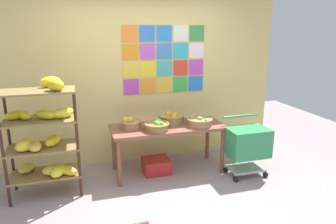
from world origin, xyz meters
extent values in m
plane|color=gray|center=(0.00, 0.00, 0.00)|extent=(9.12, 9.12, 0.00)
cube|color=#DBC370|center=(0.00, 1.59, 1.40)|extent=(4.35, 0.06, 2.81)
cube|color=orange|center=(-0.18, 1.55, 1.97)|extent=(0.24, 0.01, 0.24)
cube|color=#3473C9|center=(0.08, 1.55, 1.97)|extent=(0.24, 0.01, 0.24)
cube|color=#2B81CD|center=(0.34, 1.55, 1.97)|extent=(0.24, 0.01, 0.24)
cube|color=silver|center=(0.60, 1.55, 1.97)|extent=(0.24, 0.01, 0.24)
cube|color=#368E46|center=(0.86, 1.55, 1.97)|extent=(0.24, 0.01, 0.24)
cube|color=orange|center=(-0.18, 1.55, 1.71)|extent=(0.24, 0.01, 0.24)
cube|color=#AD55B7|center=(0.08, 1.55, 1.71)|extent=(0.24, 0.01, 0.24)
cube|color=#3979BB|center=(0.34, 1.55, 1.71)|extent=(0.24, 0.01, 0.24)
cube|color=#2DA7C0|center=(0.60, 1.55, 1.71)|extent=(0.24, 0.01, 0.24)
cube|color=white|center=(0.86, 1.55, 1.71)|extent=(0.24, 0.01, 0.24)
cube|color=yellow|center=(-0.18, 1.55, 1.45)|extent=(0.24, 0.01, 0.24)
cube|color=yellow|center=(0.08, 1.55, 1.45)|extent=(0.24, 0.01, 0.24)
cube|color=teal|center=(0.34, 1.55, 1.45)|extent=(0.24, 0.01, 0.24)
cube|color=red|center=(0.60, 1.55, 1.45)|extent=(0.24, 0.01, 0.24)
cube|color=#B044B4|center=(0.86, 1.55, 1.45)|extent=(0.24, 0.01, 0.24)
cube|color=#AA41AE|center=(-0.18, 1.55, 1.19)|extent=(0.24, 0.01, 0.24)
cube|color=orange|center=(0.08, 1.55, 1.19)|extent=(0.24, 0.01, 0.24)
cube|color=gold|center=(0.34, 1.55, 1.19)|extent=(0.24, 0.01, 0.24)
cube|color=green|center=(0.60, 1.55, 1.19)|extent=(0.24, 0.01, 0.24)
cube|color=blue|center=(0.86, 1.55, 1.19)|extent=(0.24, 0.01, 0.24)
cylinder|color=#3A2118|center=(-1.84, 0.61, 0.67)|extent=(0.04, 0.04, 1.34)
cylinder|color=#3A2118|center=(-1.02, 0.61, 0.67)|extent=(0.04, 0.04, 1.34)
cylinder|color=#3A2118|center=(-1.84, 1.03, 0.67)|extent=(0.04, 0.04, 1.34)
cylinder|color=#3A2118|center=(-1.02, 1.03, 0.67)|extent=(0.04, 0.04, 1.34)
cube|color=olive|center=(-1.43, 0.82, 0.27)|extent=(0.86, 0.45, 0.03)
ellipsoid|color=gold|center=(-1.32, 0.75, 0.35)|extent=(0.32, 0.24, 0.13)
ellipsoid|color=yellow|center=(-1.66, 0.93, 0.34)|extent=(0.25, 0.30, 0.11)
ellipsoid|color=yellow|center=(-1.27, 0.69, 0.35)|extent=(0.25, 0.31, 0.13)
ellipsoid|color=yellow|center=(-1.16, 0.70, 0.34)|extent=(0.31, 0.30, 0.11)
cube|color=olive|center=(-1.43, 0.82, 0.62)|extent=(0.86, 0.45, 0.02)
ellipsoid|color=yellow|center=(-1.31, 0.82, 0.70)|extent=(0.24, 0.30, 0.13)
ellipsoid|color=yellow|center=(-1.63, 0.73, 0.69)|extent=(0.26, 0.24, 0.11)
ellipsoid|color=yellow|center=(-1.62, 0.73, 0.71)|extent=(0.25, 0.25, 0.15)
ellipsoid|color=gold|center=(-1.52, 0.72, 0.69)|extent=(0.24, 0.33, 0.11)
cube|color=olive|center=(-1.43, 0.82, 0.98)|extent=(0.86, 0.45, 0.02)
ellipsoid|color=yellow|center=(-1.70, 0.89, 1.04)|extent=(0.31, 0.27, 0.10)
ellipsoid|color=yellow|center=(-1.36, 0.81, 1.05)|extent=(0.32, 0.28, 0.11)
ellipsoid|color=yellow|center=(-1.61, 0.86, 1.05)|extent=(0.23, 0.27, 0.11)
ellipsoid|color=yellow|center=(-1.16, 0.80, 1.05)|extent=(0.31, 0.27, 0.13)
cube|color=olive|center=(-1.43, 0.82, 1.33)|extent=(0.86, 0.45, 0.02)
ellipsoid|color=yellow|center=(-1.28, 0.98, 1.41)|extent=(0.28, 0.18, 0.13)
ellipsoid|color=yellow|center=(-1.21, 0.71, 1.42)|extent=(0.27, 0.27, 0.14)
cube|color=brown|center=(0.23, 1.01, 0.68)|extent=(1.62, 0.66, 0.04)
cylinder|color=brown|center=(-0.52, 0.74, 0.33)|extent=(0.06, 0.06, 0.66)
cylinder|color=brown|center=(0.98, 0.74, 0.33)|extent=(0.06, 0.06, 0.66)
cylinder|color=brown|center=(-0.52, 1.28, 0.33)|extent=(0.06, 0.06, 0.66)
cylinder|color=brown|center=(0.98, 1.28, 0.33)|extent=(0.06, 0.06, 0.66)
cylinder|color=#9B7F47|center=(0.32, 1.14, 0.76)|extent=(0.37, 0.37, 0.12)
torus|color=#95864E|center=(0.32, 1.14, 0.82)|extent=(0.40, 0.40, 0.03)
sphere|color=orange|center=(0.28, 1.13, 0.83)|extent=(0.10, 0.10, 0.10)
sphere|color=orange|center=(0.33, 1.01, 0.83)|extent=(0.08, 0.08, 0.08)
sphere|color=orange|center=(0.36, 1.06, 0.83)|extent=(0.09, 0.09, 0.09)
cylinder|color=olive|center=(0.03, 0.86, 0.74)|extent=(0.32, 0.32, 0.09)
torus|color=olive|center=(0.03, 0.86, 0.79)|extent=(0.35, 0.35, 0.03)
sphere|color=#7AB63F|center=(0.09, 0.82, 0.80)|extent=(0.06, 0.06, 0.06)
sphere|color=#7EBE45|center=(0.05, 0.82, 0.79)|extent=(0.08, 0.08, 0.08)
sphere|color=#74C03D|center=(0.03, 0.87, 0.80)|extent=(0.07, 0.07, 0.07)
sphere|color=#69BC49|center=(0.04, 0.84, 0.80)|extent=(0.09, 0.09, 0.09)
sphere|color=#71B43C|center=(0.08, 0.94, 0.80)|extent=(0.09, 0.09, 0.09)
cylinder|color=#A7704F|center=(-0.29, 1.04, 0.75)|extent=(0.28, 0.28, 0.10)
torus|color=#A96F4F|center=(-0.29, 1.04, 0.80)|extent=(0.30, 0.30, 0.02)
sphere|color=gold|center=(-0.30, 1.03, 0.82)|extent=(0.10, 0.10, 0.10)
sphere|color=gold|center=(-0.33, 1.05, 0.81)|extent=(0.09, 0.09, 0.09)
sphere|color=gold|center=(-0.29, 1.03, 0.82)|extent=(0.09, 0.09, 0.09)
sphere|color=gold|center=(-0.36, 1.06, 0.81)|extent=(0.11, 0.11, 0.11)
sphere|color=gold|center=(-0.35, 1.08, 0.81)|extent=(0.10, 0.10, 0.10)
cylinder|color=#99754E|center=(0.67, 0.88, 0.75)|extent=(0.34, 0.34, 0.10)
torus|color=olive|center=(0.67, 0.88, 0.80)|extent=(0.37, 0.37, 0.02)
sphere|color=#81D130|center=(0.70, 0.90, 0.80)|extent=(0.05, 0.05, 0.05)
sphere|color=#72CA31|center=(0.67, 0.91, 0.80)|extent=(0.06, 0.06, 0.06)
sphere|color=#74D043|center=(0.72, 0.77, 0.81)|extent=(0.05, 0.05, 0.05)
sphere|color=#82C533|center=(0.67, 0.85, 0.81)|extent=(0.06, 0.06, 0.06)
sphere|color=#71CF3C|center=(0.66, 0.88, 0.81)|extent=(0.05, 0.05, 0.05)
sphere|color=#86BC30|center=(0.58, 0.95, 0.81)|extent=(0.05, 0.05, 0.05)
cube|color=#B52721|center=(0.06, 1.01, 0.10)|extent=(0.38, 0.35, 0.21)
sphere|color=black|center=(1.04, 0.41, 0.04)|extent=(0.08, 0.08, 0.08)
sphere|color=black|center=(1.51, 0.41, 0.04)|extent=(0.08, 0.08, 0.08)
sphere|color=black|center=(1.04, 0.71, 0.04)|extent=(0.08, 0.08, 0.08)
sphere|color=black|center=(1.51, 0.71, 0.04)|extent=(0.08, 0.08, 0.08)
cube|color=#A5A8AD|center=(1.27, 0.56, 0.10)|extent=(0.49, 0.32, 0.03)
cube|color=#2E8B53|center=(1.27, 0.56, 0.50)|extent=(0.57, 0.40, 0.40)
cylinder|color=#2E8B53|center=(1.27, 0.79, 0.82)|extent=(0.54, 0.03, 0.03)
camera|label=1|loc=(-0.98, -3.09, 2.06)|focal=33.53mm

